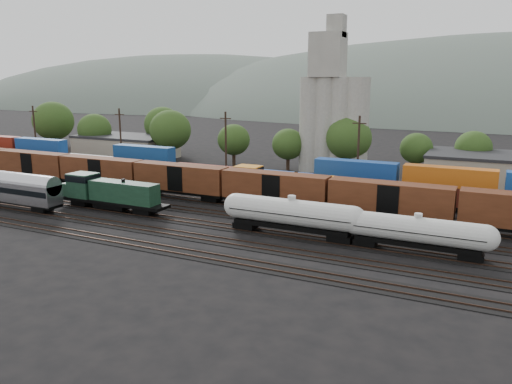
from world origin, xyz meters
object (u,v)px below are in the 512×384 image
at_px(green_locomotive, 107,192).
at_px(tank_car_a, 291,214).
at_px(grain_silo, 333,114).
at_px(orange_locomotive, 276,183).

distance_m(green_locomotive, tank_car_a, 27.02).
distance_m(green_locomotive, grain_silo, 45.95).
bearing_deg(grain_silo, green_locomotive, -114.67).
xyz_separation_m(green_locomotive, orange_locomotive, (18.62, 15.00, 0.04)).
relative_size(green_locomotive, orange_locomotive, 0.93).
xyz_separation_m(green_locomotive, tank_car_a, (27.02, -0.00, 0.09)).
bearing_deg(tank_car_a, grain_silo, 101.30).
bearing_deg(tank_car_a, orange_locomotive, 119.27).
height_order(green_locomotive, grain_silo, grain_silo).
xyz_separation_m(orange_locomotive, grain_silo, (0.22, 26.00, 8.65)).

